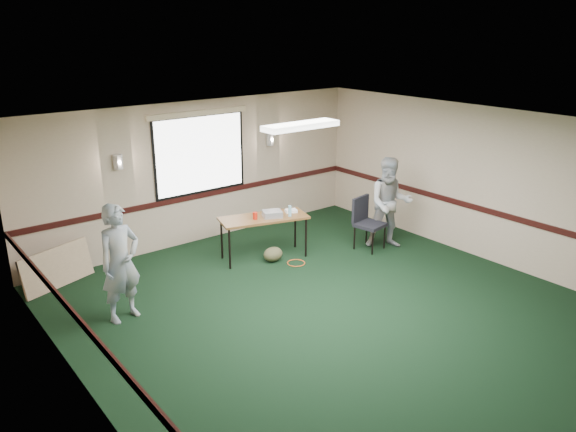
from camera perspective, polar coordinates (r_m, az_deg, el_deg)
ground at (r=8.26m, az=5.66°, el=-10.24°), size 8.00×8.00×0.00m
room_shell at (r=9.19m, az=-3.17°, el=3.55°), size 8.00×8.02×8.00m
folding_table at (r=9.96m, az=-2.49°, el=-0.40°), size 1.66×1.02×0.78m
projector at (r=9.93m, az=-1.61°, el=0.23°), size 0.40×0.38×0.11m
game_console at (r=10.18m, az=0.31°, el=0.54°), size 0.24×0.22×0.05m
red_cup at (r=9.82m, az=-3.36°, el=0.03°), size 0.08×0.08×0.12m
water_bottle at (r=9.93m, az=0.19°, el=0.51°), size 0.06×0.06×0.20m
duffel_bag at (r=10.01m, az=-1.53°, el=-3.91°), size 0.45×0.40×0.26m
cable_coil at (r=9.95m, az=0.83°, el=-4.79°), size 0.36×0.36×0.02m
folded_table at (r=9.74m, az=-22.41°, el=-4.86°), size 1.23×0.60×0.64m
conference_chair at (r=10.55m, az=7.92°, el=-0.28°), size 0.56×0.58×0.98m
person_left at (r=8.18m, az=-16.67°, el=-4.59°), size 0.70×0.53×1.72m
person_right at (r=10.59m, az=10.30°, el=1.30°), size 1.06×1.02×1.72m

